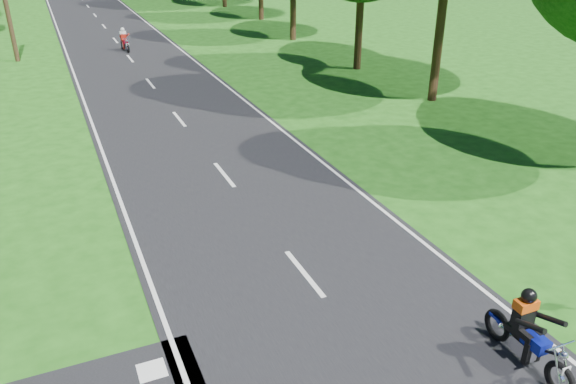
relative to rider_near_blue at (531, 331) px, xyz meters
name	(u,v)px	position (x,y,z in m)	size (l,w,h in m)	color
ground	(347,326)	(-2.43, 2.22, -0.78)	(160.00, 160.00, 0.00)	#1B4F12
main_road	(88,6)	(-2.43, 52.22, -0.77)	(7.00, 140.00, 0.02)	black
road_markings	(88,9)	(-2.56, 50.35, -0.75)	(7.40, 140.00, 0.01)	silver
rider_near_blue	(531,331)	(0.00, 0.00, 0.00)	(0.61, 1.82, 1.51)	#0E1A9C
rider_far_red	(124,39)	(-2.32, 30.57, -0.07)	(0.55, 1.65, 1.38)	maroon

